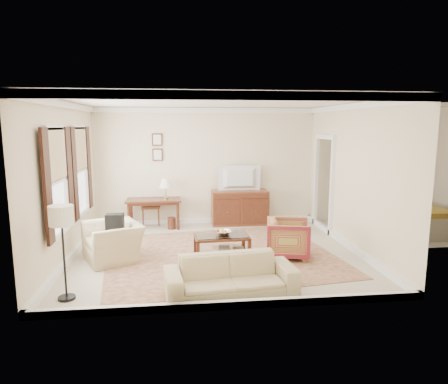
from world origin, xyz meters
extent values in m
cube|color=beige|center=(0.00, 0.00, 0.00)|extent=(5.50, 5.00, 0.01)
cube|color=white|center=(0.00, 0.00, 2.90)|extent=(5.50, 5.00, 0.01)
cube|color=#F6E9C9|center=(0.00, 2.50, 1.45)|extent=(5.50, 0.01, 2.90)
cube|color=#F6E9C9|center=(0.00, -2.50, 1.45)|extent=(5.50, 0.01, 2.90)
cube|color=#F6E9C9|center=(-2.75, 0.00, 1.45)|extent=(0.01, 5.00, 2.90)
cube|color=#F6E9C9|center=(2.75, 0.00, 1.45)|extent=(0.01, 5.00, 2.90)
cube|color=beige|center=(4.25, 1.15, 0.00)|extent=(3.00, 2.70, 0.01)
cube|color=brown|center=(0.07, -0.17, 0.01)|extent=(4.69, 4.17, 0.01)
cube|color=#522617|center=(-1.30, 2.07, 0.69)|extent=(1.30, 0.65, 0.05)
cylinder|color=#522617|center=(-1.87, 1.83, 0.33)|extent=(0.07, 0.07, 0.67)
cylinder|color=#522617|center=(-0.73, 1.83, 0.33)|extent=(0.07, 0.07, 0.67)
cylinder|color=#522617|center=(-1.87, 2.32, 0.33)|extent=(0.07, 0.07, 0.67)
cylinder|color=#522617|center=(-0.73, 2.32, 0.33)|extent=(0.07, 0.07, 0.67)
cube|color=brown|center=(0.81, 2.20, 0.43)|extent=(1.40, 0.54, 0.86)
imported|color=black|center=(0.81, 2.18, 1.37)|extent=(1.01, 0.58, 0.13)
cube|color=#522617|center=(0.09, -0.27, 0.39)|extent=(1.04, 0.64, 0.04)
cube|color=silver|center=(0.09, -0.27, 0.42)|extent=(0.98, 0.58, 0.01)
cube|color=silver|center=(0.09, -0.27, 0.14)|extent=(0.96, 0.56, 0.02)
cube|color=#522617|center=(-0.37, -0.56, 0.20)|extent=(0.06, 0.06, 0.39)
cube|color=#522617|center=(0.58, -0.51, 0.20)|extent=(0.06, 0.06, 0.39)
cube|color=#522617|center=(-0.40, -0.02, 0.20)|extent=(0.06, 0.06, 0.39)
cube|color=#522617|center=(0.55, 0.02, 0.20)|extent=(0.06, 0.06, 0.39)
imported|color=silver|center=(0.13, -0.26, 0.48)|extent=(0.42, 0.42, 0.10)
imported|color=brown|center=(0.03, -0.21, 0.17)|extent=(0.28, 0.06, 0.38)
imported|color=brown|center=(0.29, -0.35, 0.17)|extent=(0.28, 0.05, 0.38)
imported|color=maroon|center=(1.33, -0.43, 0.40)|extent=(0.88, 0.92, 0.80)
imported|color=tan|center=(-1.92, -0.21, 0.46)|extent=(1.07, 1.25, 0.93)
cube|color=black|center=(-1.87, -0.23, 0.71)|extent=(0.31, 0.37, 0.40)
imported|color=tan|center=(0.04, -1.96, 0.38)|extent=(1.97, 0.76, 0.75)
cylinder|color=black|center=(-2.32, -1.89, 0.02)|extent=(0.24, 0.24, 0.04)
cylinder|color=black|center=(-2.32, -1.89, 0.59)|extent=(0.03, 0.03, 1.15)
cylinder|color=silver|center=(-2.32, -1.89, 1.23)|extent=(0.34, 0.34, 0.28)
camera|label=1|loc=(-0.69, -7.50, 2.46)|focal=32.00mm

